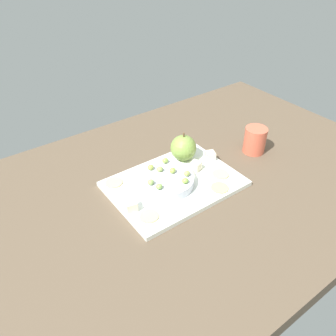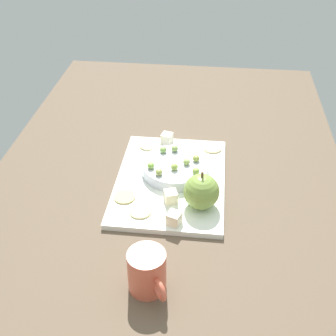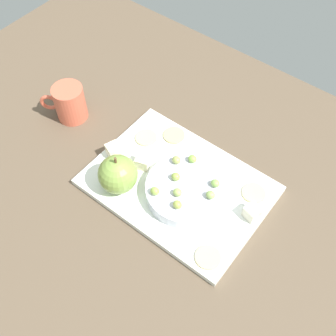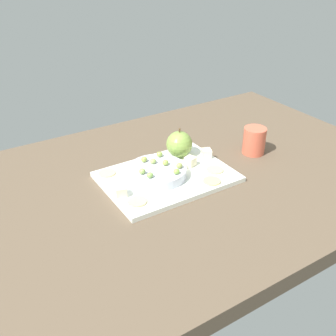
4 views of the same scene
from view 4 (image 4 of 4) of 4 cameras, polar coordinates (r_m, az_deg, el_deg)
The scene contains 21 objects.
table at distance 108.31cm, azimuth 0.13°, elevation -2.78°, with size 135.98×83.88×4.44cm, color brown.
platter at distance 107.38cm, azimuth -0.15°, elevation -1.28°, with size 34.16×24.61×1.31cm, color white.
serving_dish at distance 105.90cm, azimuth -1.57°, elevation -0.56°, with size 15.62×15.62×2.58cm, color silver.
apple_whole at distance 114.80cm, azimuth 1.63°, elevation 3.44°, with size 7.57×7.57×7.57cm, color #82A245.
apple_stem at distance 112.91cm, azimuth 1.66°, elevation 5.43°, with size 0.50×0.50×1.20cm, color brown.
cheese_cube_0 at distance 98.48cm, azimuth -6.76°, elevation -3.35°, with size 2.62×2.62×2.62cm, color #EBE2C6.
cheese_cube_1 at distance 110.97cm, azimuth 3.20°, elevation 0.95°, with size 2.62×2.62×2.62cm, color #F6E9BE.
cheese_cube_2 at distance 115.47cm, azimuth 5.52°, elevation 2.09°, with size 2.62×2.62×2.62cm, color #F9E8C0.
cracker_0 at distance 104.59cm, azimuth 6.29°, elevation -1.87°, with size 4.61×4.61×0.40cm, color #D4C07B.
cracker_1 at distance 109.66cm, azimuth 6.72°, elevation -0.27°, with size 4.61×4.61×0.40cm, color #D6C689.
cracker_2 at distance 108.76cm, azimuth -8.71°, elevation -0.70°, with size 4.61×4.61×0.40cm, color #DBBE87.
cracker_3 at distance 96.49cm, azimuth -4.39°, elevation -4.79°, with size 4.61×4.61×0.40cm, color #D8C487.
grape_0 at distance 106.92cm, azimuth -2.15°, elevation 0.99°, with size 1.73×1.56×1.42cm, color #9AB55D.
grape_1 at distance 100.61cm, azimuth -2.60°, elevation -1.03°, with size 1.73×1.56×1.45cm, color #87B554.
grape_2 at distance 101.98cm, azimuth 1.08°, elevation -0.54°, with size 1.73×1.56×1.45cm, color #8CBE4B.
grape_3 at distance 102.31cm, azimuth -3.71°, elevation -0.47°, with size 1.73×1.56×1.51cm, color #92B35E.
grape_4 at distance 106.21cm, azimuth -0.18°, elevation 0.83°, with size 1.73×1.56×1.53cm, color #96B24B.
grape_5 at distance 110.20cm, azimuth -1.23°, elevation 1.97°, with size 1.73×1.56×1.52cm, color #91B24C.
grape_6 at distance 107.85cm, azimuth -3.44°, elevation 1.25°, with size 1.73×1.56×1.50cm, color #9BAD4A.
grape_7 at distance 104.77cm, azimuth 1.63°, elevation 0.35°, with size 1.73×1.56×1.45cm, color #9BAA56.
cup at distance 122.12cm, azimuth 12.22°, elevation 3.89°, with size 8.93×7.44×8.07cm.
Camera 4 is at (48.52, 77.02, 60.92)cm, focal length 42.60 mm.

